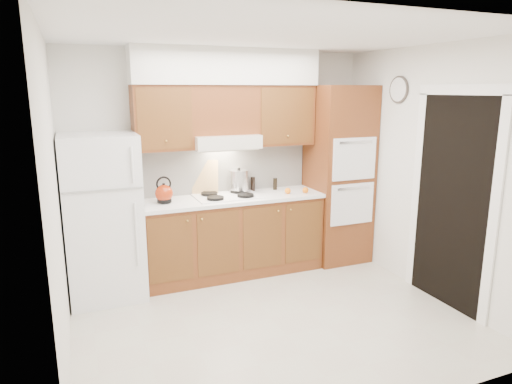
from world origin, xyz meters
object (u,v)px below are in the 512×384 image
fridge (103,217)px  stock_pot (239,180)px  oven_cabinet (338,175)px  kettle (164,193)px

fridge → stock_pot: (1.58, 0.22, 0.23)m
fridge → stock_pot: fridge is taller
oven_cabinet → stock_pot: bearing=171.8°
stock_pot → fridge: bearing=-172.2°
fridge → stock_pot: size_ratio=7.21×
oven_cabinet → kettle: oven_cabinet is taller
fridge → kettle: bearing=4.0°
oven_cabinet → kettle: size_ratio=11.35×
kettle → stock_pot: (0.93, 0.17, 0.04)m
kettle → stock_pot: bearing=4.8°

